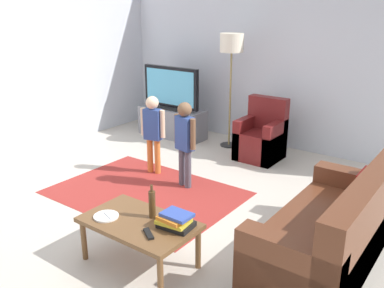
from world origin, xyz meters
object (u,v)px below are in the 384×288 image
(bottle, at_px, (152,204))
(plate, at_px, (106,216))
(floor_lamp, at_px, (232,49))
(book_stack, at_px, (175,221))
(couch, at_px, (335,235))
(tv_remote, at_px, (149,234))
(child_near_tv, at_px, (153,128))
(tv_stand, at_px, (172,123))
(tv, at_px, (171,88))
(child_center, at_px, (185,137))
(coffee_table, at_px, (139,226))
(armchair, at_px, (262,139))

(bottle, height_order, plate, bottle)
(floor_lamp, bearing_deg, book_stack, -65.90)
(couch, relative_size, plate, 8.18)
(floor_lamp, relative_size, bottle, 5.77)
(book_stack, distance_m, bottle, 0.28)
(plate, bearing_deg, tv_remote, -0.00)
(floor_lamp, relative_size, plate, 8.09)
(child_near_tv, xyz_separation_m, plate, (1.03, -1.78, -0.21))
(tv_remote, bearing_deg, tv_stand, 158.79)
(tv, height_order, tv_remote, tv)
(child_center, distance_m, tv_remote, 1.92)
(floor_lamp, height_order, child_center, floor_lamp)
(tv_stand, bearing_deg, couch, -30.65)
(tv_remote, bearing_deg, coffee_table, -176.22)
(floor_lamp, relative_size, child_center, 1.64)
(floor_lamp, bearing_deg, coffee_table, -71.47)
(tv_stand, bearing_deg, floor_lamp, 8.14)
(child_center, height_order, tv_remote, child_center)
(couch, bearing_deg, tv, 149.60)
(armchair, height_order, coffee_table, armchair)
(coffee_table, bearing_deg, couch, 36.34)
(floor_lamp, height_order, coffee_table, floor_lamp)
(couch, xyz_separation_m, tv_remote, (-1.15, -1.13, 0.14))
(plate, bearing_deg, tv, 120.36)
(tv, xyz_separation_m, coffee_table, (2.15, -3.08, -0.48))
(tv_stand, height_order, tv_remote, tv_stand)
(bottle, height_order, tv_remote, bottle)
(bottle, bearing_deg, child_near_tv, 131.34)
(tv, bearing_deg, couch, -30.40)
(tv_stand, distance_m, floor_lamp, 1.69)
(couch, xyz_separation_m, armchair, (-1.78, 2.05, 0.01))
(floor_lamp, height_order, child_near_tv, floor_lamp)
(book_stack, relative_size, plate, 1.38)
(couch, xyz_separation_m, bottle, (-1.32, -0.89, 0.26))
(floor_lamp, distance_m, bottle, 3.47)
(armchair, bearing_deg, floor_lamp, 164.36)
(tv, xyz_separation_m, child_near_tv, (0.85, -1.41, -0.21))
(couch, bearing_deg, child_center, 165.16)
(child_near_tv, distance_m, book_stack, 2.26)
(bottle, bearing_deg, floor_lamp, 110.00)
(coffee_table, relative_size, bottle, 3.24)
(tv, bearing_deg, tv_stand, 90.00)
(floor_lamp, bearing_deg, tv_remote, -68.77)
(floor_lamp, distance_m, child_near_tv, 1.84)
(tv, bearing_deg, tv_remote, -53.42)
(coffee_table, xyz_separation_m, plate, (-0.28, -0.12, 0.06))
(tv_stand, bearing_deg, tv_remote, -53.60)
(tv, distance_m, armchair, 1.83)
(child_near_tv, relative_size, tv_remote, 6.25)
(tv_stand, height_order, coffee_table, tv_stand)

